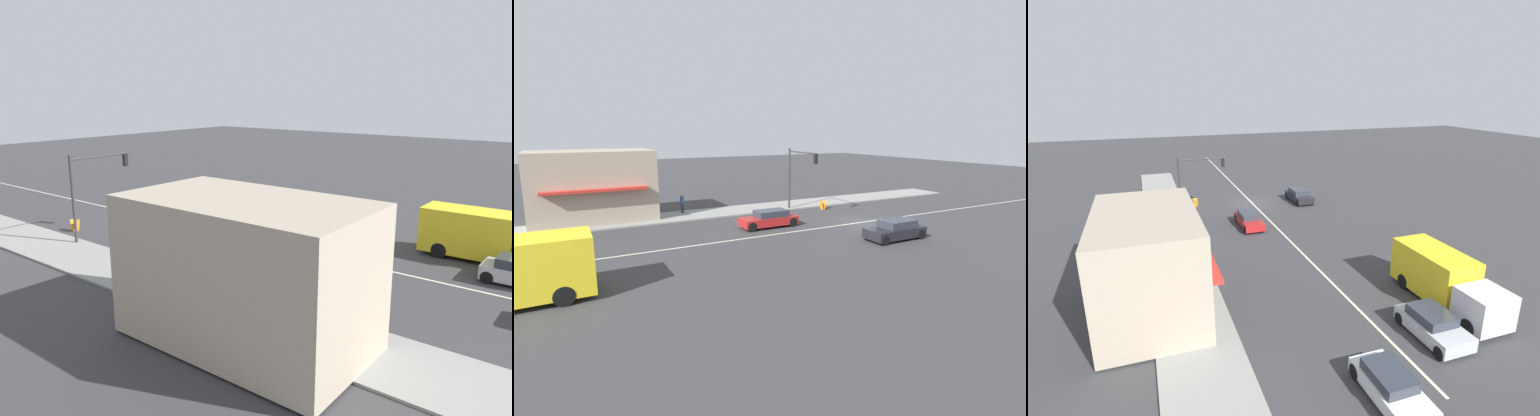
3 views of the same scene
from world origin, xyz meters
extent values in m
plane|color=#38383A|center=(0.00, 18.00, 0.00)|extent=(160.00, 160.00, 0.00)
cube|color=gray|center=(9.00, 18.50, 0.06)|extent=(4.00, 73.00, 0.12)
cube|color=beige|center=(0.00, 0.00, 0.00)|extent=(0.16, 60.00, 0.01)
cube|color=tan|center=(10.87, 18.87, 2.93)|extent=(5.34, 9.40, 5.61)
cube|color=red|center=(7.85, 18.87, 2.92)|extent=(0.70, 7.52, 0.20)
cylinder|color=#333338|center=(7.55, 2.24, 2.92)|extent=(0.18, 0.18, 5.60)
cylinder|color=#333338|center=(5.30, 2.24, 5.42)|extent=(4.50, 0.12, 0.12)
cube|color=black|center=(3.35, 2.24, 4.97)|extent=(0.28, 0.24, 0.84)
sphere|color=red|center=(3.35, 2.11, 5.24)|extent=(0.18, 0.18, 0.18)
sphere|color=gold|center=(3.35, 2.11, 4.97)|extent=(0.18, 0.18, 0.18)
sphere|color=green|center=(3.35, 2.11, 4.70)|extent=(0.18, 0.18, 0.18)
cylinder|color=#282D42|center=(10.05, 11.77, 0.54)|extent=(0.26, 0.26, 0.83)
cylinder|color=#284C8C|center=(10.05, 11.77, 1.27)|extent=(0.34, 0.34, 0.63)
sphere|color=tan|center=(10.05, 11.77, 1.69)|extent=(0.22, 0.22, 0.22)
cube|color=orange|center=(5.89, -0.61, 0.43)|extent=(0.45, 0.21, 0.84)
cube|color=orange|center=(5.89, -0.29, 0.43)|extent=(0.45, 0.21, 0.84)
cube|color=yellow|center=(-5.00, 22.79, 1.57)|extent=(2.40, 5.10, 2.60)
cylinder|color=black|center=(-6.08, 21.54, 0.45)|extent=(0.28, 0.90, 0.90)
cylinder|color=black|center=(-3.92, 21.54, 0.45)|extent=(0.28, 0.90, 0.90)
cube|color=black|center=(-5.00, 1.39, 0.51)|extent=(1.80, 4.19, 0.65)
cube|color=#2D333D|center=(-5.00, 1.18, 1.09)|extent=(1.53, 2.30, 0.51)
cylinder|color=black|center=(-5.80, 3.05, 0.33)|extent=(0.22, 0.67, 0.67)
cylinder|color=black|center=(-4.20, 3.05, 0.33)|extent=(0.22, 0.67, 0.67)
cylinder|color=black|center=(-5.80, -0.27, 0.33)|extent=(0.22, 0.67, 0.67)
cylinder|color=black|center=(-4.20, -0.27, 0.33)|extent=(0.22, 0.67, 0.67)
cylinder|color=black|center=(-3.05, 24.81, 0.32)|extent=(0.22, 0.65, 0.65)
cylinder|color=black|center=(-1.35, 24.81, 0.32)|extent=(0.22, 0.65, 0.65)
cube|color=#AD1E1E|center=(2.20, 7.31, 0.50)|extent=(1.72, 4.44, 0.61)
cube|color=#2D333D|center=(2.20, 7.09, 1.06)|extent=(1.47, 2.44, 0.50)
cylinder|color=black|center=(1.44, 9.06, 0.36)|extent=(0.22, 0.72, 0.72)
cylinder|color=black|center=(2.96, 9.06, 0.36)|extent=(0.22, 0.72, 0.72)
cylinder|color=black|center=(1.44, 5.56, 0.36)|extent=(0.22, 0.72, 0.72)
cylinder|color=black|center=(2.96, 5.56, 0.36)|extent=(0.22, 0.72, 0.72)
camera|label=1|loc=(24.79, 30.07, 9.61)|focal=35.00mm
camera|label=2|loc=(-24.16, 21.39, 7.36)|focal=28.00mm
camera|label=3|loc=(10.68, 40.08, 12.13)|focal=28.00mm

